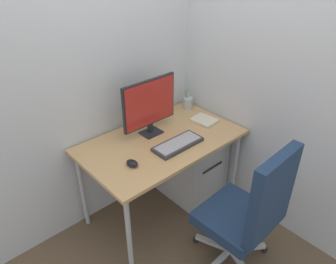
# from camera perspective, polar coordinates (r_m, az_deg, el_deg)

# --- Properties ---
(ground_plane) EXTENTS (8.00, 8.00, 0.00)m
(ground_plane) POSITION_cam_1_polar(r_m,az_deg,el_deg) (2.91, -0.99, -13.79)
(ground_plane) COLOR brown
(wall_back) EXTENTS (2.72, 0.04, 2.80)m
(wall_back) POSITION_cam_1_polar(r_m,az_deg,el_deg) (2.46, -7.58, 15.49)
(wall_back) COLOR silver
(wall_back) RESTS_ON ground_plane
(wall_side_right) EXTENTS (0.04, 2.22, 2.80)m
(wall_side_right) POSITION_cam_1_polar(r_m,az_deg,el_deg) (2.49, 13.86, 15.07)
(wall_side_right) COLOR silver
(wall_side_right) RESTS_ON ground_plane
(desk) EXTENTS (1.24, 0.73, 0.74)m
(desk) POSITION_cam_1_polar(r_m,az_deg,el_deg) (2.48, -1.12, -2.63)
(desk) COLOR tan
(desk) RESTS_ON ground_plane
(office_chair) EXTENTS (0.56, 0.57, 1.04)m
(office_chair) POSITION_cam_1_polar(r_m,az_deg,el_deg) (2.20, 14.51, -13.50)
(office_chair) COLOR black
(office_chair) RESTS_ON ground_plane
(filing_cabinet) EXTENTS (0.47, 0.50, 0.57)m
(filing_cabinet) POSITION_cam_1_polar(r_m,az_deg,el_deg) (2.94, 4.12, -5.94)
(filing_cabinet) COLOR silver
(filing_cabinet) RESTS_ON ground_plane
(monitor) EXTENTS (0.48, 0.13, 0.45)m
(monitor) POSITION_cam_1_polar(r_m,az_deg,el_deg) (2.41, -3.34, 4.93)
(monitor) COLOR black
(monitor) RESTS_ON desk
(keyboard) EXTENTS (0.39, 0.16, 0.03)m
(keyboard) POSITION_cam_1_polar(r_m,az_deg,el_deg) (2.36, 1.78, -2.20)
(keyboard) COLOR #333338
(keyboard) RESTS_ON desk
(mouse) EXTENTS (0.07, 0.10, 0.04)m
(mouse) POSITION_cam_1_polar(r_m,az_deg,el_deg) (2.17, -6.43, -5.57)
(mouse) COLOR black
(mouse) RESTS_ON desk
(pen_holder) EXTENTS (0.08, 0.08, 0.17)m
(pen_holder) POSITION_cam_1_polar(r_m,az_deg,el_deg) (2.89, 3.55, 5.26)
(pen_holder) COLOR #B2B5BA
(pen_holder) RESTS_ON desk
(notebook) EXTENTS (0.18, 0.21, 0.02)m
(notebook) POSITION_cam_1_polar(r_m,az_deg,el_deg) (2.69, 6.50, 2.10)
(notebook) COLOR beige
(notebook) RESTS_ON desk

